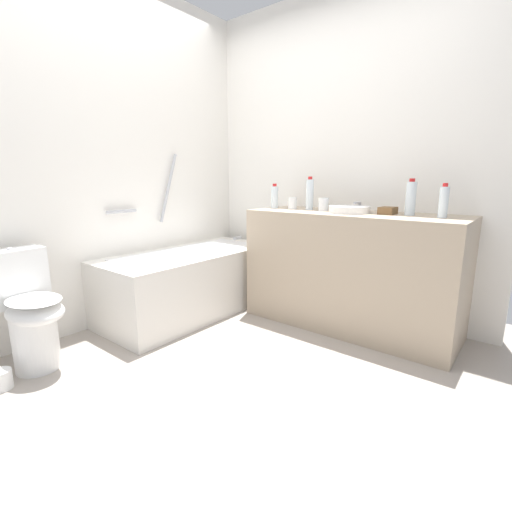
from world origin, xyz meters
name	(u,v)px	position (x,y,z in m)	size (l,w,h in m)	color
ground_plane	(205,371)	(0.00, 0.00, 0.00)	(3.97, 3.97, 0.00)	#9E9389
wall_back_tiled	(84,154)	(0.00, 1.20, 1.30)	(3.37, 0.10, 2.59)	white
wall_right_mirror	(333,158)	(1.53, 0.00, 1.30)	(0.10, 2.70, 2.59)	white
bathtub	(191,279)	(0.63, 0.82, 0.28)	(1.52, 0.67, 1.33)	silver
toilet	(28,311)	(-0.60, 0.86, 0.36)	(0.35, 0.51, 0.72)	white
vanity_counter	(350,270)	(1.19, -0.36, 0.44)	(0.59, 1.56, 0.88)	tan
sink_basin	(349,209)	(1.15, -0.34, 0.90)	(0.29, 0.29, 0.05)	white
sink_faucet	(359,207)	(1.33, -0.34, 0.91)	(0.12, 0.15, 0.08)	#B0B0B5
water_bottle_0	(411,198)	(1.24, -0.74, 0.99)	(0.07, 0.07, 0.25)	silver
water_bottle_1	(444,202)	(1.18, -0.95, 0.98)	(0.06, 0.06, 0.22)	silver
water_bottle_2	(310,194)	(1.20, 0.02, 1.00)	(0.06, 0.06, 0.26)	silver
water_bottle_3	(275,197)	(1.16, 0.33, 0.97)	(0.06, 0.06, 0.20)	silver
drinking_glass_0	(324,204)	(1.18, -0.12, 0.93)	(0.08, 0.08, 0.10)	white
drinking_glass_1	(293,203)	(1.17, 0.16, 0.93)	(0.07, 0.07, 0.10)	white
amenity_basket	(388,211)	(1.22, -0.60, 0.90)	(0.14, 0.10, 0.05)	brown
toilet_paper_roll	(1,380)	(-0.81, 0.73, 0.05)	(0.11, 0.11, 0.11)	white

